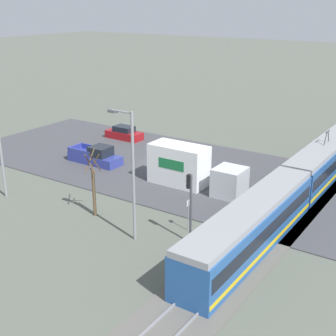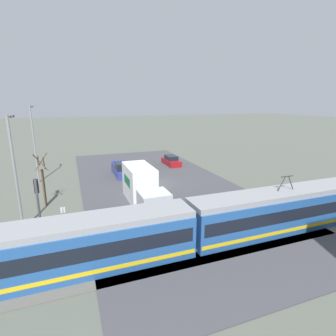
% 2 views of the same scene
% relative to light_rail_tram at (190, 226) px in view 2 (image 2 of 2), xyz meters
% --- Properties ---
extents(ground_plane, '(320.00, 320.00, 0.00)m').
position_rel_light_rail_tram_xyz_m(ground_plane, '(-2.44, -14.53, -1.62)').
color(ground_plane, '#565B51').
extents(road_surface, '(17.90, 42.51, 0.08)m').
position_rel_light_rail_tram_xyz_m(road_surface, '(-2.44, -14.53, -1.58)').
color(road_surface, '#424247').
rests_on(road_surface, ground).
extents(rail_bed, '(55.50, 4.40, 0.22)m').
position_rel_light_rail_tram_xyz_m(rail_bed, '(-2.44, 0.00, -1.57)').
color(rail_bed, '#5B5954').
rests_on(rail_bed, ground).
extents(light_rail_tram, '(32.16, 2.73, 4.31)m').
position_rel_light_rail_tram_xyz_m(light_rail_tram, '(0.00, 0.00, 0.00)').
color(light_rail_tram, '#235193').
rests_on(light_rail_tram, ground).
extents(box_truck, '(2.51, 8.81, 3.56)m').
position_rel_light_rail_tram_xyz_m(box_truck, '(0.91, -8.94, 0.10)').
color(box_truck, silver).
rests_on(box_truck, ground).
extents(pickup_truck, '(2.08, 5.67, 1.85)m').
position_rel_light_rail_tram_xyz_m(pickup_truck, '(0.82, -20.09, -0.85)').
color(pickup_truck, navy).
rests_on(pickup_truck, ground).
extents(sedan_car_0, '(1.81, 4.51, 1.52)m').
position_rel_light_rail_tram_xyz_m(sedan_car_0, '(-7.69, -23.32, -0.92)').
color(sedan_car_0, maroon).
rests_on(sedan_car_0, ground).
extents(traffic_light_pole, '(0.28, 0.47, 4.89)m').
position_rel_light_rail_tram_xyz_m(traffic_light_pole, '(9.53, -3.79, 1.57)').
color(traffic_light_pole, '#47474C').
rests_on(traffic_light_pole, ground).
extents(street_tree, '(1.23, 1.02, 5.20)m').
position_rel_light_rail_tram_xyz_m(street_tree, '(9.92, -11.98, 0.75)').
color(street_tree, brown).
rests_on(street_tree, ground).
extents(street_lamp_near_crossing, '(0.36, 1.95, 8.97)m').
position_rel_light_rail_tram_xyz_m(street_lamp_near_crossing, '(11.26, -7.29, 3.50)').
color(street_lamp_near_crossing, gray).
rests_on(street_lamp_near_crossing, ground).
extents(street_lamp_mid_block, '(0.36, 1.95, 9.48)m').
position_rel_light_rail_tram_xyz_m(street_lamp_mid_block, '(11.32, -20.86, 3.76)').
color(street_lamp_mid_block, gray).
rests_on(street_lamp_mid_block, ground).
extents(no_parking_sign, '(0.32, 0.08, 2.34)m').
position_rel_light_rail_tram_xyz_m(no_parking_sign, '(8.10, -4.77, -0.20)').
color(no_parking_sign, gray).
rests_on(no_parking_sign, ground).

